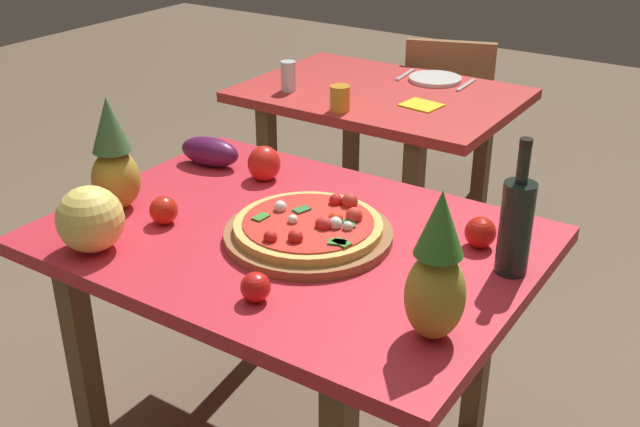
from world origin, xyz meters
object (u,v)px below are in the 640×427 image
background_table (380,116)px  pizza_board (309,234)px  napkin_folded (421,105)px  tomato_by_bottle (480,232)px  melon (90,219)px  bell_pepper (264,164)px  tomato_beside_pepper (164,210)px  dinner_plate (435,79)px  fork_utensil (405,75)px  pizza (311,224)px  eggplant (210,152)px  pineapple_left (437,274)px  pineapple_right (114,160)px  drinking_glass_water (288,76)px  tomato_near_board (256,287)px  display_table (292,264)px  knife_utensil (466,85)px  drinking_glass_juice (340,98)px  wine_bottle (516,225)px  dining_chair (448,113)px

background_table → pizza_board: pizza_board is taller
pizza_board → napkin_folded: bearing=102.2°
tomato_by_bottle → napkin_folded: tomato_by_bottle is taller
melon → bell_pepper: size_ratio=1.54×
tomato_beside_pepper → dinner_plate: 1.59m
fork_utensil → pizza_board: bearing=-76.8°
melon → tomato_by_bottle: (0.79, 0.54, -0.04)m
pizza_board → tomato_by_bottle: 0.43m
pizza → melon: 0.54m
eggplant → dinner_plate: (0.18, 1.22, -0.04)m
tomato_by_bottle → tomato_beside_pepper: size_ratio=1.04×
pizza_board → melon: 0.54m
pizza_board → fork_utensil: bearing=108.4°
pineapple_left → pineapple_right: bearing=175.6°
dinner_plate → fork_utensil: dinner_plate is taller
drinking_glass_water → tomato_near_board: bearing=-57.3°
display_table → knife_utensil: size_ratio=6.82×
tomato_near_board → knife_utensil: size_ratio=0.38×
knife_utensil → fork_utensil: bearing=178.1°
drinking_glass_juice → knife_utensil: 0.61m
eggplant → tomato_near_board: (0.59, -0.54, -0.01)m
pineapple_right → bell_pepper: size_ratio=2.94×
tomato_beside_pepper → pizza_board: bearing=20.7°
wine_bottle → drinking_glass_juice: size_ratio=3.47×
dining_chair → tomato_by_bottle: 1.84m
tomato_near_board → tomato_beside_pepper: (-0.43, 0.17, 0.00)m
pizza → fork_utensil: (-0.49, 1.45, -0.04)m
wine_bottle → dinner_plate: size_ratio=1.51×
dining_chair → pizza_board: dining_chair is taller
fork_utensil → dining_chair: bearing=76.7°
eggplant → tomato_by_bottle: size_ratio=2.55×
napkin_folded → tomato_by_bottle: bearing=-56.1°
pineapple_right → drinking_glass_water: (-0.24, 1.14, -0.08)m
bell_pepper → pizza_board: bearing=-36.6°
drinking_glass_water → knife_utensil: (0.57, 0.45, -0.06)m
pizza → tomato_by_bottle: size_ratio=4.83×
melon → bell_pepper: 0.59m
tomato_beside_pepper → fork_utensil: (-0.12, 1.59, -0.03)m
melon → knife_utensil: (0.21, 1.79, -0.08)m
melon → pizza_board: bearing=39.4°
display_table → tomato_beside_pepper: tomato_beside_pepper is taller
wine_bottle → drinking_glass_water: wine_bottle is taller
tomato_near_board → knife_utensil: 1.78m
pineapple_right → wine_bottle: bearing=14.1°
bell_pepper → drinking_glass_water: size_ratio=0.90×
melon → knife_utensil: melon is taller
dining_chair → fork_utensil: size_ratio=4.72×
dining_chair → bell_pepper: bearing=74.6°
pineapple_left → tomato_near_board: bearing=-166.3°
tomato_beside_pepper → pizza: bearing=20.8°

